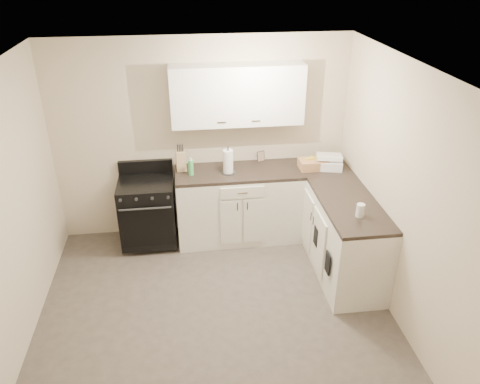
{
  "coord_description": "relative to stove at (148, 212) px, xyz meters",
  "views": [
    {
      "loc": [
        -0.23,
        -3.62,
        3.36
      ],
      "look_at": [
        0.35,
        0.85,
        0.99
      ],
      "focal_mm": 35.0,
      "sensor_mm": 36.0,
      "label": 1
    }
  ],
  "objects": [
    {
      "name": "base_cabinets_right",
      "position": [
        2.21,
        -0.63,
        -0.01
      ],
      "size": [
        0.6,
        1.9,
        0.9
      ],
      "primitive_type": "cube",
      "color": "silver",
      "rests_on": "floor"
    },
    {
      "name": "base_cabinets_back",
      "position": [
        1.14,
        0.02,
        -0.01
      ],
      "size": [
        1.55,
        0.6,
        0.9
      ],
      "primitive_type": "cube",
      "color": "silver",
      "rests_on": "floor"
    },
    {
      "name": "countertop_back",
      "position": [
        1.14,
        0.02,
        0.46
      ],
      "size": [
        1.55,
        0.6,
        0.04
      ],
      "primitive_type": "cube",
      "color": "black",
      "rests_on": "base_cabinets_back"
    },
    {
      "name": "paper_towel",
      "position": [
        1.0,
        -0.02,
        0.63
      ],
      "size": [
        0.14,
        0.14,
        0.29
      ],
      "primitive_type": "cylinder",
      "rotation": [
        0.0,
        0.0,
        -0.18
      ],
      "color": "white",
      "rests_on": "countertop_back"
    },
    {
      "name": "wall_back",
      "position": [
        0.71,
        0.32,
        0.79
      ],
      "size": [
        3.6,
        0.0,
        3.6
      ],
      "primitive_type": "plane",
      "rotation": [
        1.57,
        0.0,
        0.0
      ],
      "color": "beige",
      "rests_on": "ground"
    },
    {
      "name": "soap_bottle",
      "position": [
        0.56,
        -0.02,
        0.57
      ],
      "size": [
        0.07,
        0.07,
        0.19
      ],
      "primitive_type": "cylinder",
      "rotation": [
        0.0,
        0.0,
        -0.13
      ],
      "color": "#46B75D",
      "rests_on": "countertop_back"
    },
    {
      "name": "oven_mitt_near",
      "position": [
        1.89,
        -1.32,
        0.01
      ],
      "size": [
        0.02,
        0.14,
        0.24
      ],
      "primitive_type": "cube",
      "color": "black",
      "rests_on": "base_cabinets_right"
    },
    {
      "name": "ceiling",
      "position": [
        0.71,
        -1.48,
        2.04
      ],
      "size": [
        3.6,
        3.6,
        0.0
      ],
      "primitive_type": "plane",
      "color": "white",
      "rests_on": "wall_back"
    },
    {
      "name": "countertop_right",
      "position": [
        2.21,
        -0.63,
        0.46
      ],
      "size": [
        0.6,
        1.9,
        0.04
      ],
      "primitive_type": "cube",
      "color": "black",
      "rests_on": "base_cabinets_right"
    },
    {
      "name": "stove",
      "position": [
        0.0,
        0.0,
        0.0
      ],
      "size": [
        0.66,
        0.57,
        0.8
      ],
      "primitive_type": "cube",
      "color": "black",
      "rests_on": "floor"
    },
    {
      "name": "oven_mitt_far",
      "position": [
        1.89,
        -0.86,
        0.04
      ],
      "size": [
        0.02,
        0.13,
        0.22
      ],
      "primitive_type": "cube",
      "color": "black",
      "rests_on": "base_cabinets_right"
    },
    {
      "name": "picture_frame",
      "position": [
        1.45,
        0.28,
        0.54
      ],
      "size": [
        0.11,
        0.07,
        0.13
      ],
      "primitive_type": "cube",
      "rotation": [
        -0.14,
        0.0,
        0.4
      ],
      "color": "black",
      "rests_on": "countertop_back"
    },
    {
      "name": "wicker_basket",
      "position": [
        2.05,
        -0.02,
        0.54
      ],
      "size": [
        0.35,
        0.24,
        0.11
      ],
      "primitive_type": "cube",
      "rotation": [
        0.0,
        0.0,
        0.02
      ],
      "color": "tan",
      "rests_on": "countertop_right"
    },
    {
      "name": "upper_cabinets",
      "position": [
        1.14,
        0.18,
        1.38
      ],
      "size": [
        1.55,
        0.3,
        0.7
      ],
      "primitive_type": "cube",
      "color": "white",
      "rests_on": "wall_back"
    },
    {
      "name": "wall_front",
      "position": [
        0.71,
        -3.28,
        0.79
      ],
      "size": [
        3.6,
        0.0,
        3.6
      ],
      "primitive_type": "plane",
      "rotation": [
        -1.57,
        0.0,
        0.0
      ],
      "color": "beige",
      "rests_on": "ground"
    },
    {
      "name": "glass_jar",
      "position": [
        2.21,
        -1.21,
        0.55
      ],
      "size": [
        0.09,
        0.09,
        0.14
      ],
      "primitive_type": "cylinder",
      "rotation": [
        0.0,
        0.0,
        0.04
      ],
      "color": "silver",
      "rests_on": "countertop_right"
    },
    {
      "name": "knife_block",
      "position": [
        0.44,
        0.13,
        0.6
      ],
      "size": [
        0.12,
        0.11,
        0.25
      ],
      "primitive_type": "cube",
      "rotation": [
        0.0,
        0.0,
        0.11
      ],
      "color": "tan",
      "rests_on": "countertop_back"
    },
    {
      "name": "wall_left",
      "position": [
        -1.09,
        -1.48,
        0.79
      ],
      "size": [
        0.0,
        3.6,
        3.6
      ],
      "primitive_type": "plane",
      "rotation": [
        1.57,
        0.0,
        1.57
      ],
      "color": "beige",
      "rests_on": "ground"
    },
    {
      "name": "wall_right",
      "position": [
        2.51,
        -1.48,
        0.79
      ],
      "size": [
        0.0,
        3.6,
        3.6
      ],
      "primitive_type": "plane",
      "rotation": [
        1.57,
        0.0,
        -1.57
      ],
      "color": "beige",
      "rests_on": "ground"
    },
    {
      "name": "countertop_grill",
      "position": [
        2.25,
        -0.02,
        0.54
      ],
      "size": [
        0.36,
        0.35,
        0.11
      ],
      "primitive_type": "cube",
      "rotation": [
        0.0,
        0.0,
        -0.24
      ],
      "color": "white",
      "rests_on": "countertop_right"
    },
    {
      "name": "floor",
      "position": [
        0.71,
        -1.48,
        -0.46
      ],
      "size": [
        3.6,
        3.6,
        0.0
      ],
      "primitive_type": "plane",
      "color": "#473F38",
      "rests_on": "ground"
    }
  ]
}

